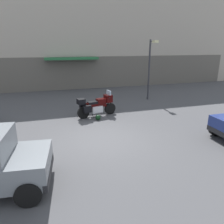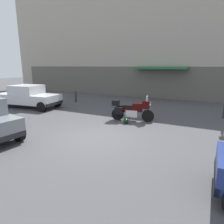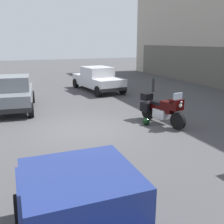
# 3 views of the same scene
# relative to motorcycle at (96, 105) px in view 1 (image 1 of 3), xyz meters

# --- Properties ---
(ground_plane) EXTENTS (80.00, 80.00, 0.00)m
(ground_plane) POSITION_rel_motorcycle_xyz_m (-0.46, -3.07, -0.62)
(ground_plane) COLOR #424244
(building_facade_rear) EXTENTS (34.96, 3.40, 10.89)m
(building_facade_rear) POSITION_rel_motorcycle_xyz_m (-0.46, 9.25, 4.77)
(building_facade_rear) COLOR #A89E8E
(building_facade_rear) RESTS_ON ground
(motorcycle) EXTENTS (2.23, 1.02, 1.36)m
(motorcycle) POSITION_rel_motorcycle_xyz_m (0.00, 0.00, 0.00)
(motorcycle) COLOR black
(motorcycle) RESTS_ON ground
(helmet) EXTENTS (0.28, 0.28, 0.28)m
(helmet) POSITION_rel_motorcycle_xyz_m (-0.06, -0.64, -0.48)
(helmet) COLOR black
(helmet) RESTS_ON ground
(streetlamp_curbside) EXTENTS (0.28, 0.94, 4.12)m
(streetlamp_curbside) POSITION_rel_motorcycle_xyz_m (4.42, 2.59, 1.93)
(streetlamp_curbside) COLOR #2D2D33
(streetlamp_curbside) RESTS_ON ground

